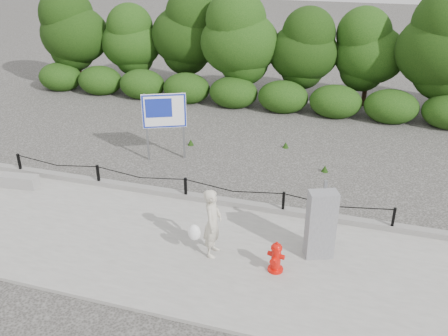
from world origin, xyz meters
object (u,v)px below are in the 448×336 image
Objects in this scene: fire_hydrant at (276,257)px; advertising_sign at (164,114)px; utility_cabinet at (321,225)px; pedestrian at (212,223)px; concrete_block at (19,181)px.

advertising_sign is at bearing 143.85° from fire_hydrant.
advertising_sign is at bearing 121.23° from utility_cabinet.
advertising_sign is (-4.28, 4.44, 1.06)m from fire_hydrant.
fire_hydrant is 0.44× the size of pedestrian.
utility_cabinet is 0.80× the size of advertising_sign.
concrete_block is 0.49× the size of advertising_sign.
concrete_block is at bearing 75.44° from pedestrian.
concrete_block is at bearing 178.20° from fire_hydrant.
fire_hydrant is 7.43m from concrete_block.
utility_cabinet is at bearing -60.65° from advertising_sign.
concrete_block is 8.07m from utility_cabinet.
advertising_sign is (2.99, 2.93, 1.21)m from concrete_block.
utility_cabinet reaches higher than fire_hydrant.
fire_hydrant is 0.40× the size of utility_cabinet.
utility_cabinet is at bearing 55.85° from fire_hydrant.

